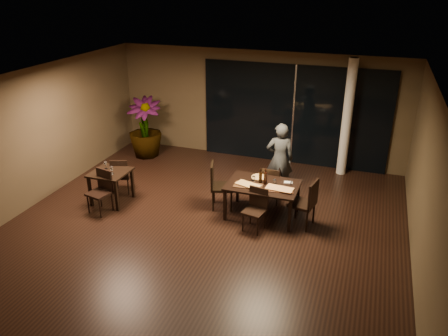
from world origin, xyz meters
TOP-DOWN VIEW (x-y plane):
  - ground at (0.00, 0.00)m, footprint 8.00×8.00m
  - wall_back at (0.00, 4.05)m, footprint 8.00×0.10m
  - wall_front at (0.00, -4.05)m, footprint 8.00×0.10m
  - wall_left at (-4.05, 0.00)m, footprint 0.10×8.00m
  - wall_right at (4.05, 0.00)m, footprint 0.10×8.00m
  - ceiling at (0.00, 0.00)m, footprint 8.00×8.00m
  - window_panel at (1.00, 3.96)m, footprint 5.00×0.06m
  - column at (2.40, 3.65)m, footprint 0.24×0.24m
  - main_table at (1.00, 0.80)m, footprint 1.50×1.00m
  - side_table at (-2.40, 0.30)m, footprint 0.80×0.80m
  - chair_main_far at (1.05, 1.43)m, footprint 0.44×0.44m
  - chair_main_near at (1.01, 0.26)m, footprint 0.48×0.48m
  - chair_main_left at (-0.02, 0.85)m, footprint 0.62×0.62m
  - chair_main_right at (1.96, 0.67)m, footprint 0.57×0.57m
  - chair_side_far at (-2.42, 0.75)m, footprint 0.52×0.52m
  - chair_side_near at (-2.36, -0.13)m, footprint 0.53×0.53m
  - diner at (1.08, 2.02)m, footprint 0.66×0.52m
  - potted_plant at (-3.02, 3.05)m, footprint 1.17×1.17m
  - pizza_board_left at (0.73, 0.62)m, footprint 0.62×0.35m
  - pizza_board_right at (1.39, 0.66)m, footprint 0.61×0.37m
  - oblong_pizza_left at (0.73, 0.62)m, footprint 0.54×0.37m
  - oblong_pizza_right at (1.39, 0.66)m, footprint 0.55×0.29m
  - round_pizza at (0.84, 1.10)m, footprint 0.33×0.33m
  - bottle_a at (0.93, 0.85)m, footprint 0.07×0.07m
  - bottle_b at (1.04, 0.83)m, footprint 0.06×0.06m
  - bottle_c at (1.03, 0.87)m, footprint 0.07×0.07m
  - tumbler_left at (0.76, 0.92)m, footprint 0.08×0.08m
  - tumbler_right at (1.22, 0.91)m, footprint 0.08×0.08m
  - napkin_near at (1.52, 0.66)m, footprint 0.19×0.13m
  - napkin_far at (1.49, 1.05)m, footprint 0.19×0.12m
  - wine_glass_a at (-2.57, 0.40)m, footprint 0.08×0.08m
  - wine_glass_b at (-2.28, 0.20)m, footprint 0.08×0.08m
  - side_napkin at (-2.35, 0.15)m, footprint 0.19×0.13m

SIDE VIEW (x-z plane):
  - ground at x=0.00m, z-range 0.00..0.00m
  - chair_main_far at x=1.05m, z-range 0.05..0.93m
  - chair_main_near at x=1.01m, z-range 0.05..0.93m
  - chair_side_far at x=-2.42m, z-range 0.05..0.93m
  - chair_side_near at x=-2.36m, z-range 0.06..1.01m
  - chair_main_right at x=1.96m, z-range 0.06..1.10m
  - chair_main_left at x=-0.02m, z-range 0.06..1.12m
  - side_table at x=-2.40m, z-range 0.25..1.00m
  - main_table at x=1.00m, z-range 0.30..1.05m
  - pizza_board_left at x=0.73m, z-range 0.75..0.76m
  - pizza_board_right at x=1.39m, z-range 0.75..0.76m
  - round_pizza at x=0.84m, z-range 0.75..0.76m
  - napkin_near at x=1.52m, z-range 0.75..0.76m
  - napkin_far at x=1.49m, z-range 0.75..0.76m
  - side_napkin at x=-2.35m, z-range 0.75..0.76m
  - oblong_pizza_left at x=0.73m, z-range 0.77..0.78m
  - oblong_pizza_right at x=1.39m, z-range 0.77..0.78m
  - tumbler_right at x=1.22m, z-range 0.75..0.84m
  - tumbler_left at x=0.76m, z-range 0.75..0.84m
  - wine_glass_a at x=-2.57m, z-range 0.75..0.93m
  - wine_glass_b at x=-2.28m, z-range 0.75..0.93m
  - potted_plant at x=-3.02m, z-range 0.00..1.69m
  - diner at x=1.08m, z-range 0.00..1.73m
  - bottle_b at x=1.04m, z-range 0.75..1.01m
  - bottle_a at x=0.93m, z-range 0.75..1.06m
  - bottle_c at x=1.03m, z-range 0.75..1.07m
  - window_panel at x=1.00m, z-range 0.00..2.70m
  - wall_back at x=0.00m, z-range 0.00..3.00m
  - wall_front at x=0.00m, z-range 0.00..3.00m
  - wall_left at x=-4.05m, z-range 0.00..3.00m
  - wall_right at x=4.05m, z-range 0.00..3.00m
  - column at x=2.40m, z-range 0.00..3.00m
  - ceiling at x=0.00m, z-range 3.00..3.04m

